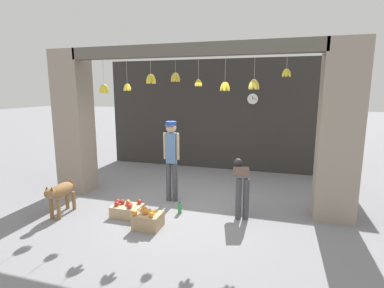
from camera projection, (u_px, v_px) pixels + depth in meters
ground_plane at (185, 207)px, 6.13m from camera, size 60.00×60.00×0.00m
shop_back_wall at (219, 115)px, 8.85m from camera, size 6.89×0.12×3.23m
shop_pillar_left at (74, 123)px, 6.92m from camera, size 0.70×0.60×3.23m
shop_pillar_right at (339, 133)px, 5.33m from camera, size 0.70×0.60×3.23m
storefront_awning at (185, 54)px, 5.70m from camera, size 4.99×0.27×0.95m
dog at (61, 192)px, 5.67m from camera, size 0.31×0.91×0.67m
shopkeeper at (171, 154)px, 6.28m from camera, size 0.34×0.29×1.72m
worker_stooping at (241, 181)px, 5.64m from camera, size 0.39×0.76×1.01m
fruit_crate_oranges at (148, 220)px, 5.19m from camera, size 0.46×0.40×0.35m
fruit_crate_apples at (127, 210)px, 5.69m from camera, size 0.55×0.39×0.29m
water_bottle at (180, 208)px, 5.80m from camera, size 0.08×0.08×0.24m
wall_clock at (253, 99)px, 8.41m from camera, size 0.32×0.03×0.32m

